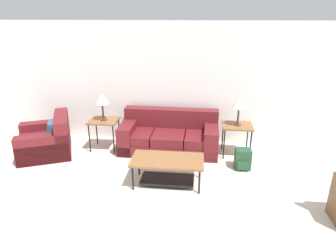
% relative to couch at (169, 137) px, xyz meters
% --- Properties ---
extents(wall_back, '(9.12, 0.06, 2.60)m').
position_rel_couch_xyz_m(wall_back, '(0.02, 0.55, 1.01)').
color(wall_back, white).
rests_on(wall_back, ground_plane).
extents(couch, '(2.04, 0.98, 0.82)m').
position_rel_couch_xyz_m(couch, '(0.00, 0.00, 0.00)').
color(couch, maroon).
rests_on(couch, ground_plane).
extents(armchair, '(1.34, 1.38, 0.80)m').
position_rel_couch_xyz_m(armchair, '(-2.48, -0.46, -0.01)').
color(armchair, maroon).
rests_on(armchair, ground_plane).
extents(coffee_table, '(1.20, 0.62, 0.46)m').
position_rel_couch_xyz_m(coffee_table, '(0.11, -1.38, 0.05)').
color(coffee_table, brown).
rests_on(coffee_table, ground_plane).
extents(side_table_left, '(0.59, 0.53, 0.65)m').
position_rel_couch_xyz_m(side_table_left, '(-1.37, -0.10, 0.29)').
color(side_table_left, brown).
rests_on(side_table_left, ground_plane).
extents(side_table_right, '(0.59, 0.53, 0.65)m').
position_rel_couch_xyz_m(side_table_right, '(1.37, -0.10, 0.29)').
color(side_table_right, brown).
rests_on(side_table_right, ground_plane).
extents(table_lamp_left, '(0.29, 0.29, 0.58)m').
position_rel_couch_xyz_m(table_lamp_left, '(-1.37, -0.10, 0.81)').
color(table_lamp_left, '#472D1E').
rests_on(table_lamp_left, side_table_left).
extents(table_lamp_right, '(0.29, 0.29, 0.58)m').
position_rel_couch_xyz_m(table_lamp_right, '(1.37, -0.10, 0.81)').
color(table_lamp_right, '#472D1E').
rests_on(table_lamp_right, side_table_right).
extents(backpack, '(0.29, 0.31, 0.39)m').
position_rel_couch_xyz_m(backpack, '(1.44, -0.69, -0.10)').
color(backpack, '#23472D').
rests_on(backpack, ground_plane).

